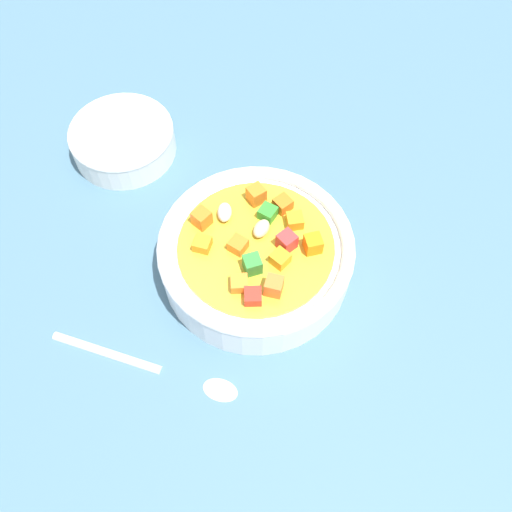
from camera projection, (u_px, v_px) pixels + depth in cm
name	position (u px, v px, depth cm)	size (l,w,h in cm)	color
ground_plane	(256.00, 273.00, 60.71)	(140.00, 140.00, 2.00)	#42667A
soup_bowl_main	(256.00, 254.00, 57.35)	(19.92, 19.92, 6.59)	white
spoon	(148.00, 365.00, 53.89)	(19.39, 2.21, 0.87)	silver
side_bowl_small	(123.00, 140.00, 66.55)	(12.37, 12.37, 3.86)	white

